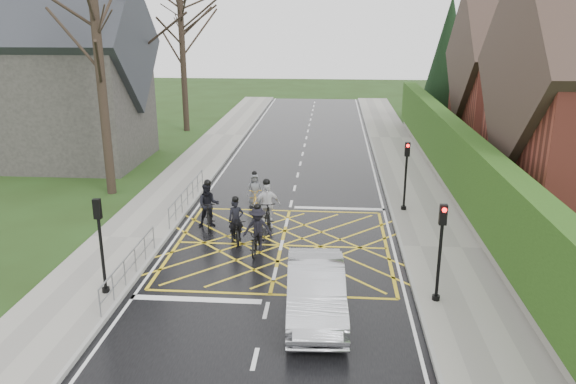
# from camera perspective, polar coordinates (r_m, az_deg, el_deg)

# --- Properties ---
(ground) EXTENTS (120.00, 120.00, 0.00)m
(ground) POSITION_cam_1_polar(r_m,az_deg,el_deg) (21.58, -0.68, -5.45)
(ground) COLOR black
(ground) RESTS_ON ground
(road) EXTENTS (9.00, 80.00, 0.01)m
(road) POSITION_cam_1_polar(r_m,az_deg,el_deg) (21.58, -0.68, -5.44)
(road) COLOR black
(road) RESTS_ON ground
(sidewalk_right) EXTENTS (3.00, 80.00, 0.15)m
(sidewalk_right) POSITION_cam_1_polar(r_m,az_deg,el_deg) (21.87, 15.25, -5.56)
(sidewalk_right) COLOR gray
(sidewalk_right) RESTS_ON ground
(sidewalk_left) EXTENTS (3.00, 80.00, 0.15)m
(sidewalk_left) POSITION_cam_1_polar(r_m,az_deg,el_deg) (22.85, -15.88, -4.61)
(sidewalk_left) COLOR gray
(sidewalk_left) RESTS_ON ground
(stone_wall) EXTENTS (0.50, 38.00, 0.70)m
(stone_wall) POSITION_cam_1_polar(r_m,az_deg,el_deg) (27.66, 16.70, -0.23)
(stone_wall) COLOR slate
(stone_wall) RESTS_ON ground
(hedge) EXTENTS (0.90, 38.00, 2.80)m
(hedge) POSITION_cam_1_polar(r_m,az_deg,el_deg) (27.21, 17.01, 3.29)
(hedge) COLOR #1D3C10
(hedge) RESTS_ON stone_wall
(house_far) EXTENTS (9.80, 8.80, 10.30)m
(house_far) POSITION_cam_1_polar(r_m,az_deg,el_deg) (40.15, 23.69, 10.23)
(house_far) COLOR maroon
(house_far) RESTS_ON ground
(conifer) EXTENTS (4.60, 4.60, 10.00)m
(conifer) POSITION_cam_1_polar(r_m,az_deg,el_deg) (46.78, 15.92, 12.61)
(conifer) COLOR black
(conifer) RESTS_ON ground
(church) EXTENTS (8.80, 7.80, 11.00)m
(church) POSITION_cam_1_polar(r_m,az_deg,el_deg) (35.48, -21.53, 10.64)
(church) COLOR #2D2B28
(church) RESTS_ON ground
(tree_near) EXTENTS (9.24, 9.24, 11.44)m
(tree_near) POSITION_cam_1_polar(r_m,az_deg,el_deg) (27.98, -18.94, 15.55)
(tree_near) COLOR black
(tree_near) RESTS_ON ground
(tree_mid) EXTENTS (10.08, 10.08, 12.48)m
(tree_mid) POSITION_cam_1_polar(r_m,az_deg,el_deg) (35.81, -15.45, 17.22)
(tree_mid) COLOR black
(tree_mid) RESTS_ON ground
(tree_far) EXTENTS (8.40, 8.40, 10.40)m
(tree_far) POSITION_cam_1_polar(r_m,az_deg,el_deg) (43.27, -10.76, 15.54)
(tree_far) COLOR black
(tree_far) RESTS_ON ground
(railing_south) EXTENTS (0.05, 5.04, 1.03)m
(railing_south) POSITION_cam_1_polar(r_m,az_deg,el_deg) (19.12, -15.79, -6.72)
(railing_south) COLOR slate
(railing_south) RESTS_ON ground
(railing_north) EXTENTS (0.05, 6.04, 1.03)m
(railing_north) POSITION_cam_1_polar(r_m,az_deg,el_deg) (25.81, -10.21, 0.01)
(railing_north) COLOR slate
(railing_north) RESTS_ON ground
(traffic_light_ne) EXTENTS (0.24, 0.31, 3.21)m
(traffic_light_ne) POSITION_cam_1_polar(r_m,az_deg,el_deg) (25.13, 11.86, 1.52)
(traffic_light_ne) COLOR black
(traffic_light_ne) RESTS_ON ground
(traffic_light_se) EXTENTS (0.24, 0.31, 3.21)m
(traffic_light_se) POSITION_cam_1_polar(r_m,az_deg,el_deg) (17.29, 15.16, -6.11)
(traffic_light_se) COLOR black
(traffic_light_se) RESTS_ON ground
(traffic_light_sw) EXTENTS (0.24, 0.31, 3.21)m
(traffic_light_sw) POSITION_cam_1_polar(r_m,az_deg,el_deg) (18.09, -18.42, -5.34)
(traffic_light_sw) COLOR black
(traffic_light_sw) RESTS_ON ground
(cyclist_rear) EXTENTS (1.16, 1.96, 1.80)m
(cyclist_rear) POSITION_cam_1_polar(r_m,az_deg,el_deg) (21.94, -5.32, -3.49)
(cyclist_rear) COLOR black
(cyclist_rear) RESTS_ON ground
(cyclist_back) EXTENTS (1.04, 2.11, 2.03)m
(cyclist_back) POSITION_cam_1_polar(r_m,az_deg,el_deg) (23.43, -8.09, -1.73)
(cyclist_back) COLOR black
(cyclist_back) RESTS_ON ground
(cyclist_mid) EXTENTS (1.14, 1.95, 1.87)m
(cyclist_mid) POSITION_cam_1_polar(r_m,az_deg,el_deg) (20.83, -3.11, -4.30)
(cyclist_mid) COLOR black
(cyclist_mid) RESTS_ON ground
(cyclist_front) EXTENTS (1.20, 2.16, 2.08)m
(cyclist_front) POSITION_cam_1_polar(r_m,az_deg,el_deg) (23.15, -2.19, -1.80)
(cyclist_front) COLOR black
(cyclist_front) RESTS_ON ground
(cyclist_lead) EXTENTS (0.96, 1.77, 1.64)m
(cyclist_lead) POSITION_cam_1_polar(r_m,az_deg,el_deg) (25.93, -3.42, -0.16)
(cyclist_lead) COLOR gold
(cyclist_lead) RESTS_ON ground
(car) EXTENTS (1.93, 4.83, 1.56)m
(car) POSITION_cam_1_polar(r_m,az_deg,el_deg) (16.55, 2.84, -9.94)
(car) COLOR #A5A7AC
(car) RESTS_ON ground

